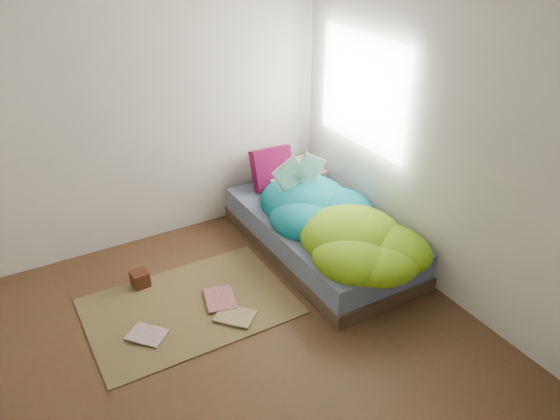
% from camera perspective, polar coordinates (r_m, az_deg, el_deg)
% --- Properties ---
extents(ground, '(3.50, 3.50, 0.00)m').
position_cam_1_polar(ground, '(4.18, -4.57, -13.57)').
color(ground, '#48341B').
rests_on(ground, ground).
extents(room_walls, '(3.54, 3.54, 2.62)m').
position_cam_1_polar(room_walls, '(3.31, -5.53, 7.67)').
color(room_walls, beige).
rests_on(room_walls, ground).
extents(bed, '(1.00, 2.00, 0.34)m').
position_cam_1_polar(bed, '(5.06, 4.20, -2.59)').
color(bed, '#3C2F21').
rests_on(bed, ground).
extents(duvet, '(0.96, 1.84, 0.34)m').
position_cam_1_polar(duvet, '(4.74, 5.83, -0.30)').
color(duvet, '#076C76').
rests_on(duvet, bed).
extents(rug, '(1.60, 1.10, 0.01)m').
position_cam_1_polar(rug, '(4.53, -9.42, -9.91)').
color(rug, brown).
rests_on(rug, ground).
extents(pillow_floral, '(0.66, 0.45, 0.14)m').
position_cam_1_polar(pillow_floral, '(5.60, 1.25, 3.64)').
color(pillow_floral, white).
rests_on(pillow_floral, bed).
extents(pillow_magenta, '(0.41, 0.14, 0.41)m').
position_cam_1_polar(pillow_magenta, '(5.44, -0.80, 4.37)').
color(pillow_magenta, '#47042B').
rests_on(pillow_magenta, bed).
extents(open_book, '(0.44, 0.10, 0.26)m').
position_cam_1_polar(open_book, '(4.92, 2.10, 4.97)').
color(open_book, green).
rests_on(open_book, duvet).
extents(wooden_box, '(0.15, 0.15, 0.14)m').
position_cam_1_polar(wooden_box, '(4.78, -14.41, -6.98)').
color(wooden_box, '#3D160E').
rests_on(wooden_box, rug).
extents(floor_book_a, '(0.33, 0.34, 0.02)m').
position_cam_1_polar(floor_book_a, '(4.25, -14.44, -13.41)').
color(floor_book_a, beige).
rests_on(floor_book_a, rug).
extents(floor_book_b, '(0.30, 0.36, 0.03)m').
position_cam_1_polar(floor_book_b, '(4.52, -7.77, -9.50)').
color(floor_book_b, '#CE7783').
rests_on(floor_book_b, rug).
extents(floor_book_c, '(0.36, 0.37, 0.02)m').
position_cam_1_polar(floor_book_c, '(4.29, -5.27, -11.88)').
color(floor_book_c, tan).
rests_on(floor_book_c, rug).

